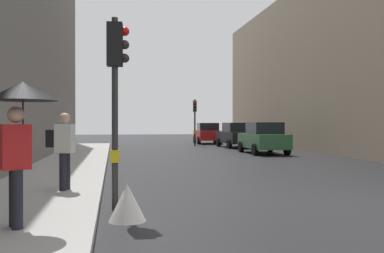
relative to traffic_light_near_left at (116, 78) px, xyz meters
name	(u,v)px	position (x,y,z in m)	size (l,w,h in m)	color
sidewalk_kerb	(60,174)	(-1.70, 5.56, -2.49)	(2.76, 40.00, 0.16)	#A8A5A0
traffic_light_near_left	(116,78)	(0.00, 0.00, 0.00)	(0.44, 0.26, 3.73)	#2D2D2D
traffic_light_far_median	(195,114)	(6.05, 23.36, -0.13)	(0.25, 0.43, 3.55)	#2D2D2D
car_green_estate	(263,138)	(8.25, 14.39, -1.70)	(2.10, 4.24, 1.76)	#2D6038
car_dark_suv	(236,135)	(8.52, 20.70, -1.70)	(2.11, 4.25, 1.76)	black
car_red_sedan	(207,133)	(7.80, 26.85, -1.70)	(2.23, 4.31, 1.76)	red
pedestrian_with_umbrella	(21,113)	(-1.39, -1.77, -0.73)	(1.00, 1.00, 2.14)	black
pedestrian_with_black_backpack	(63,146)	(-1.19, 1.76, -1.41)	(0.65, 0.45, 1.77)	black
warning_sign_triangle	(127,202)	(0.18, -0.97, -2.25)	(0.64, 0.64, 0.65)	silver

